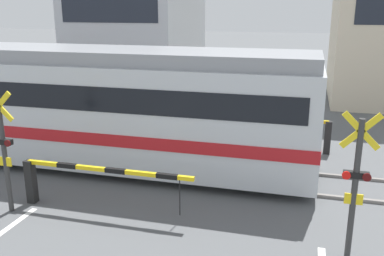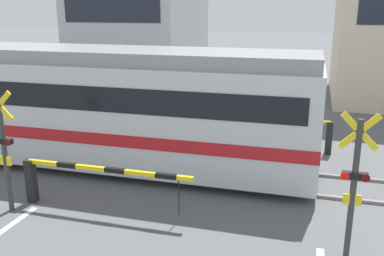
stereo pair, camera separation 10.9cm
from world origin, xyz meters
name	(u,v)px [view 1 (the left image)]	position (x,y,z in m)	size (l,w,h in m)	color
rail_track_near	(194,182)	(0.00, 9.58, 0.04)	(50.00, 0.10, 0.08)	gray
rail_track_far	(207,164)	(0.00, 11.01, 0.04)	(50.00, 0.10, 0.08)	gray
commuter_train	(42,101)	(-4.92, 10.30, 1.83)	(16.10, 2.70, 3.42)	silver
crossing_barrier_near	(72,176)	(-2.35, 7.48, 0.80)	(4.11, 0.20, 1.09)	black
crossing_barrier_far	(292,127)	(2.35, 13.01, 0.80)	(4.11, 0.20, 1.09)	black
crossing_signal_left	(4,147)	(-3.66, 6.95, 1.55)	(0.68, 0.15, 2.82)	#333333
crossing_signal_right	(355,181)	(3.66, 6.95, 1.55)	(0.68, 0.15, 2.82)	#333333
pedestrian	(266,97)	(1.14, 16.47, 1.01)	(0.38, 0.23, 1.74)	#33384C
building_left_of_street	(138,13)	(-6.82, 22.77, 4.19)	(6.02, 7.50, 8.37)	#B2B7BC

